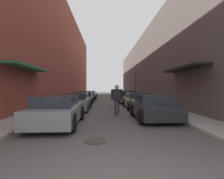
{
  "coord_description": "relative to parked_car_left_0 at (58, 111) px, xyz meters",
  "views": [
    {
      "loc": [
        -0.2,
        -2.59,
        1.66
      ],
      "look_at": [
        0.42,
        11.39,
        1.53
      ],
      "focal_mm": 28.0,
      "sensor_mm": 36.0,
      "label": 1
    }
  ],
  "objects": [
    {
      "name": "parked_car_left_4",
      "position": [
        -0.17,
        21.75,
        -0.06
      ],
      "size": [
        1.92,
        4.42,
        1.22
      ],
      "color": "maroon",
      "rests_on": "ground"
    },
    {
      "name": "parked_car_left_1",
      "position": [
        -0.02,
        5.26,
        -0.01
      ],
      "size": [
        2.02,
        4.33,
        1.3
      ],
      "color": "gray",
      "rests_on": "ground"
    },
    {
      "name": "parked_car_left_0",
      "position": [
        0.0,
        0.0,
        0.0
      ],
      "size": [
        1.96,
        4.16,
        1.32
      ],
      "color": "gray",
      "rests_on": "ground"
    },
    {
      "name": "parked_car_right_0",
      "position": [
        4.64,
        1.27,
        -0.02
      ],
      "size": [
        2.02,
        3.94,
        1.29
      ],
      "color": "#232326",
      "rests_on": "ground"
    },
    {
      "name": "building_row_right",
      "position": [
        9.48,
        18.32,
        4.02
      ],
      "size": [
        4.9,
        47.1,
        9.34
      ],
      "color": "#564C47",
      "rests_on": "ground"
    },
    {
      "name": "curb_strip_left",
      "position": [
        -2.07,
        18.33,
        -0.59
      ],
      "size": [
        1.8,
        47.1,
        0.12
      ],
      "color": "gray",
      "rests_on": "ground"
    },
    {
      "name": "skateboarder",
      "position": [
        2.83,
        2.85,
        0.5
      ],
      "size": [
        0.72,
        0.78,
        1.86
      ],
      "color": "#B2231E",
      "rests_on": "ground"
    },
    {
      "name": "parked_car_right_1",
      "position": [
        4.74,
        6.36,
        -0.03
      ],
      "size": [
        1.93,
        4.6,
        1.27
      ],
      "color": "#B7B7BC",
      "rests_on": "ground"
    },
    {
      "name": "parked_car_left_2",
      "position": [
        -0.03,
        10.83,
        -0.02
      ],
      "size": [
        1.86,
        4.13,
        1.32
      ],
      "color": "#515459",
      "rests_on": "ground"
    },
    {
      "name": "manhole_cover",
      "position": [
        1.77,
        -2.38,
        -0.64
      ],
      "size": [
        0.7,
        0.7,
        0.02
      ],
      "color": "#332D28",
      "rests_on": "ground"
    },
    {
      "name": "ground",
      "position": [
        2.26,
        13.61,
        -0.65
      ],
      "size": [
        103.62,
        103.62,
        0.0
      ],
      "primitive_type": "plane",
      "color": "#4C4947"
    },
    {
      "name": "curb_strip_right",
      "position": [
        6.58,
        18.33,
        -0.59
      ],
      "size": [
        1.8,
        47.1,
        0.12
      ],
      "color": "gray",
      "rests_on": "ground"
    },
    {
      "name": "parked_car_right_3",
      "position": [
        4.64,
        16.52,
        -0.02
      ],
      "size": [
        1.86,
        4.03,
        1.32
      ],
      "color": "gray",
      "rests_on": "ground"
    },
    {
      "name": "parked_car_right_2",
      "position": [
        4.58,
        11.36,
        0.0
      ],
      "size": [
        2.07,
        3.98,
        1.36
      ],
      "color": "#515459",
      "rests_on": "ground"
    },
    {
      "name": "parked_car_left_3",
      "position": [
        -0.03,
        15.92,
        -0.02
      ],
      "size": [
        1.88,
        4.25,
        1.29
      ],
      "color": "navy",
      "rests_on": "ground"
    },
    {
      "name": "building_row_left",
      "position": [
        -4.97,
        18.32,
        6.06
      ],
      "size": [
        4.9,
        47.1,
        13.42
      ],
      "color": "brown",
      "rests_on": "ground"
    },
    {
      "name": "traffic_light",
      "position": [
        6.86,
        18.8,
        1.85
      ],
      "size": [
        0.16,
        0.22,
        3.89
      ],
      "color": "#2D2D2D",
      "rests_on": "curb_strip_right"
    }
  ]
}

